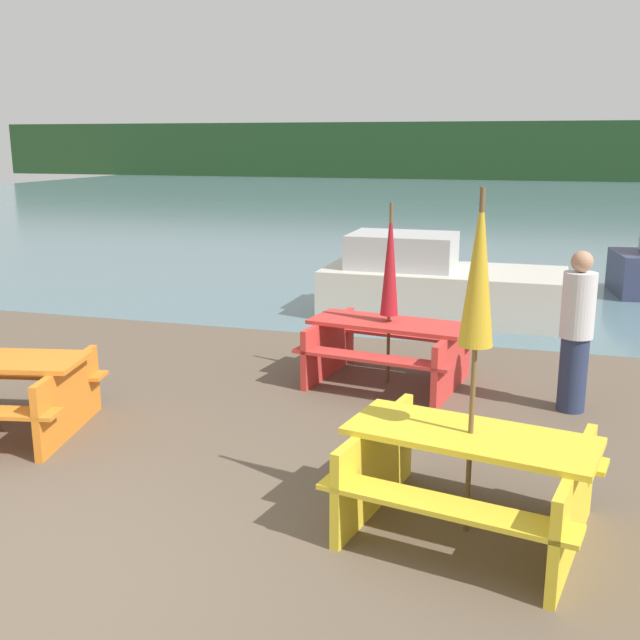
{
  "coord_description": "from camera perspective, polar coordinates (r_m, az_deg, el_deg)",
  "views": [
    {
      "loc": [
        3.01,
        -3.41,
        2.74
      ],
      "look_at": [
        0.79,
        4.1,
        0.85
      ],
      "focal_mm": 42.0,
      "sensor_mm": 36.0,
      "label": 1
    }
  ],
  "objects": [
    {
      "name": "far_treeline",
      "position": [
        55.13,
        13.64,
        12.42
      ],
      "size": [
        80.0,
        1.6,
        4.0
      ],
      "color": "#1E3D1E",
      "rests_on": "water"
    },
    {
      "name": "boat",
      "position": [
        12.03,
        8.83,
        2.65
      ],
      "size": [
        3.77,
        1.78,
        1.29
      ],
      "rotation": [
        0.0,
        0.0,
        -0.01
      ],
      "color": "beige",
      "rests_on": "water"
    },
    {
      "name": "ground_plane",
      "position": [
        5.3,
        -22.44,
        -18.65
      ],
      "size": [
        60.0,
        60.0,
        0.0
      ],
      "primitive_type": "plane",
      "color": "brown"
    },
    {
      "name": "person",
      "position": [
        8.03,
        18.94,
        -0.87
      ],
      "size": [
        0.33,
        0.33,
        1.67
      ],
      "color": "#283351",
      "rests_on": "ground_plane"
    },
    {
      "name": "water",
      "position": [
        35.28,
        11.64,
        8.83
      ],
      "size": [
        60.0,
        50.0,
        0.0
      ],
      "color": "slate",
      "rests_on": "ground_plane"
    },
    {
      "name": "picnic_table_red",
      "position": [
        8.6,
        5.22,
        -1.93
      ],
      "size": [
        1.97,
        1.63,
        0.73
      ],
      "rotation": [
        0.0,
        0.0,
        -0.15
      ],
      "color": "red",
      "rests_on": "ground_plane"
    },
    {
      "name": "umbrella_gold",
      "position": [
        5.07,
        12.0,
        3.49
      ],
      "size": [
        0.23,
        0.23,
        2.44
      ],
      "color": "brown",
      "rests_on": "ground_plane"
    },
    {
      "name": "picnic_table_yellow",
      "position": [
        5.49,
        11.26,
        -11.28
      ],
      "size": [
        1.95,
        1.69,
        0.75
      ],
      "rotation": [
        0.0,
        0.0,
        -0.19
      ],
      "color": "yellow",
      "rests_on": "ground_plane"
    },
    {
      "name": "umbrella_crimson",
      "position": [
        8.39,
        5.37,
        4.48
      ],
      "size": [
        0.2,
        0.2,
        2.07
      ],
      "color": "brown",
      "rests_on": "ground_plane"
    }
  ]
}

